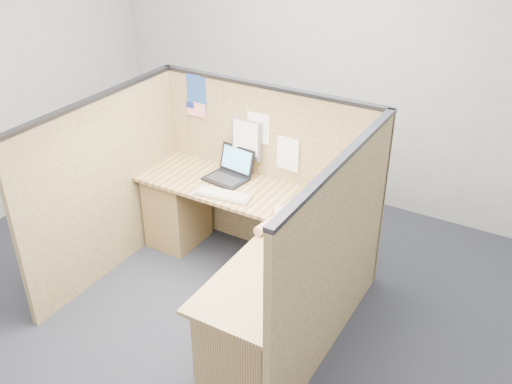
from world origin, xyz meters
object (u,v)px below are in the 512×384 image
Objects in this scene: l_desk at (243,256)px; laptop at (230,171)px; keyboard at (223,195)px; mouse at (280,213)px.

laptop is at bearing 130.67° from l_desk.
keyboard is 4.27× the size of mouse.
l_desk is 17.76× the size of mouse.
laptop is at bearing 153.40° from mouse.
mouse is (0.52, -0.02, 0.01)m from keyboard.
mouse is at bearing 42.12° from l_desk.
mouse is at bearing -9.32° from keyboard.
mouse is at bearing -19.45° from laptop.
laptop is (-0.44, 0.52, 0.40)m from l_desk.
keyboard is (0.13, -0.30, -0.05)m from laptop.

